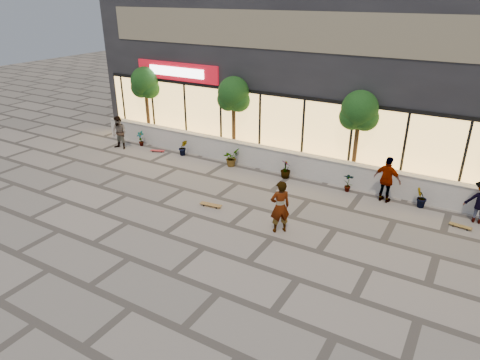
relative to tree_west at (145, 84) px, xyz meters
The scene contains 18 objects.
ground 12.21m from the tree_west, 40.55° to the right, with size 80.00×80.00×0.00m, color gray.
planter_wall 9.36m from the tree_west, ahead, with size 22.00×0.42×1.04m.
retail_building 10.27m from the tree_west, 28.00° to the left, with size 24.00×9.17×8.50m.
shrub_a 2.91m from the tree_west, 68.20° to the right, with size 0.43×0.29×0.81m, color #103411.
shrub_b 4.37m from the tree_west, 20.75° to the right, with size 0.45×0.36×0.81m, color #103411.
shrub_c 6.74m from the tree_west, 11.58° to the right, with size 0.73×0.63×0.81m, color #103411.
shrub_d 9.35m from the tree_west, ahead, with size 0.45×0.45×0.81m, color #103411.
shrub_e 12.05m from the tree_west, ahead, with size 0.43×0.29×0.81m, color #103411.
shrub_f 14.78m from the tree_west, ahead, with size 0.45×0.36×0.81m, color #103411.
tree_west is the anchor object (origin of this frame).
tree_midwest 5.50m from the tree_west, ahead, with size 1.60×1.50×3.92m.
tree_mideast 11.50m from the tree_west, ahead, with size 1.60×1.50×3.92m.
skater_center 12.17m from the tree_west, 27.48° to the right, with size 0.68×0.45×1.87m, color white.
skater_left 3.01m from the tree_west, 92.97° to the right, with size 0.83×0.65×1.71m, color tan.
skater_right_near 13.45m from the tree_west, ahead, with size 1.08×0.45×1.84m, color white.
skateboard_center 9.67m from the tree_west, 34.40° to the right, with size 0.89×0.33×0.10m.
skateboard_left 3.79m from the tree_west, 39.73° to the right, with size 0.75×0.43×0.09m.
skateboard_right_near 16.40m from the tree_west, ahead, with size 0.76×0.28×0.09m.
Camera 1 is at (6.90, -9.47, 7.55)m, focal length 32.00 mm.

